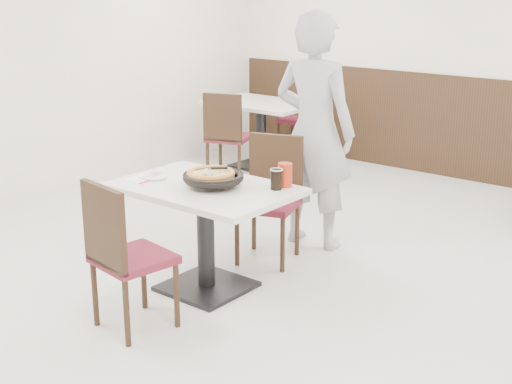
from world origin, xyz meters
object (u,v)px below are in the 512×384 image
Objects in this scene: side_plate at (154,177)px; bg_table_left at (261,135)px; chair_far at (268,201)px; chair_near at (134,255)px; cola_glass at (276,180)px; bg_chair_left_far at (298,118)px; red_cup at (285,175)px; diner_person at (314,131)px; main_table at (206,238)px; pizza at (211,176)px; bg_chair_left_near at (229,135)px; pizza_pan at (213,181)px.

side_plate is 3.30m from bg_table_left.
chair_far is at bearing -50.55° from bg_table_left.
chair_near is 0.79× the size of bg_table_left.
bg_chair_left_far is (-2.17, 3.31, -0.34)m from cola_glass.
diner_person is (-0.36, 0.87, 0.10)m from red_cup.
main_table and bg_table_left have the same top height.
pizza is 0.34× the size of bg_chair_left_far.
diner_person is (0.07, 1.20, 0.56)m from main_table.
bg_chair_left_near is (-1.75, 2.27, 0.10)m from main_table.
bg_table_left is at bearing 122.61° from pizza.
pizza_pan is at bearing 97.07° from chair_near.
chair_near is 5.86× the size of side_plate.
red_cup is (0.37, 0.30, 0.04)m from pizza_pan.
chair_near is 0.81m from pizza.
bg_table_left is 1.26× the size of bg_chair_left_near.
chair_near reaches higher than main_table.
main_table is at bearing 81.10° from diner_person.
red_cup is at bearing 39.40° from pizza_pan.
pizza is 3.93m from bg_chair_left_far.
pizza_pan is 1.14× the size of pizza.
bg_chair_left_near is at bearing -36.27° from diner_person.
cola_glass reaches higher than pizza.
bg_chair_left_near is at bearing 136.86° from cola_glass.
pizza is 0.27× the size of bg_table_left.
bg_chair_left_near is at bearing 81.45° from bg_chair_left_far.
pizza is 2.04× the size of red_cup.
bg_chair_left_far is at bearing 85.61° from bg_table_left.
red_cup is at bearing -61.29° from bg_chair_left_near.
bg_chair_left_far is at bearing 124.09° from red_cup.
pizza_pan is at bearing -70.74° from bg_chair_left_near.
diner_person is at bearing -50.08° from bg_chair_left_near.
main_table is 1.26× the size of chair_far.
chair_near is 4.01m from bg_table_left.
pizza is 0.50m from red_cup.
cola_glass is at bearing 114.71° from chair_far.
pizza is 0.17× the size of diner_person.
bg_chair_left_near reaches higher than main_table.
bg_chair_left_far reaches higher than side_plate.
red_cup is (0.00, 0.09, 0.02)m from cola_glass.
red_cup reaches higher than side_plate.
main_table is at bearing -58.00° from bg_table_left.
pizza_pan is at bearing 108.52° from bg_chair_left_far.
side_plate is (-0.44, 0.60, 0.28)m from chair_near.
chair_near reaches higher than side_plate.
bg_table_left is 0.62m from bg_chair_left_near.
diner_person is 1.97× the size of bg_chair_left_near.
bg_chair_left_far reaches higher than red_cup.
diner_person reaches higher than bg_table_left.
diner_person reaches higher than chair_far.
cola_glass is 0.14× the size of bg_chair_left_near.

